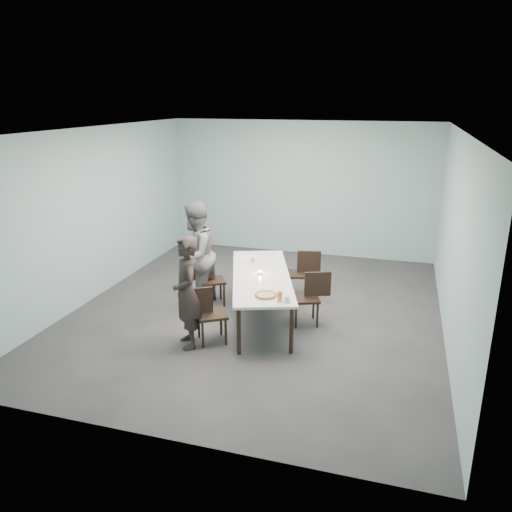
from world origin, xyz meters
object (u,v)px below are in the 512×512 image
(pizza, at_px, (266,295))
(amber_tumbler, at_px, (253,260))
(chair_near_right, at_px, (310,294))
(beer_glass, at_px, (280,296))
(chair_near_left, at_px, (206,311))
(diner_far, at_px, (195,255))
(water_tumbler, at_px, (287,299))
(diner_near, at_px, (187,293))
(chair_far_left, at_px, (208,277))
(tealight, at_px, (260,273))
(side_plate, at_px, (268,288))
(chair_far_right, at_px, (303,271))
(table, at_px, (261,278))

(pizza, xyz_separation_m, amber_tumbler, (-0.63, 1.43, 0.02))
(chair_near_right, height_order, beer_glass, beer_glass)
(chair_near_left, height_order, diner_far, diner_far)
(chair_near_left, bearing_deg, water_tumbler, -28.79)
(diner_near, bearing_deg, chair_near_left, 91.51)
(chair_far_left, relative_size, water_tumbler, 9.67)
(chair_near_right, xyz_separation_m, tealight, (-0.83, 0.00, 0.27))
(beer_glass, bearing_deg, chair_far_left, 141.84)
(chair_near_left, xyz_separation_m, chair_far_left, (-0.51, 1.33, 0.00))
(chair_near_left, distance_m, tealight, 1.22)
(side_plate, relative_size, amber_tumbler, 2.25)
(diner_near, bearing_deg, chair_far_right, 116.73)
(amber_tumbler, bearing_deg, chair_near_left, -97.54)
(beer_glass, bearing_deg, table, 119.32)
(chair_near_right, bearing_deg, amber_tumbler, -46.98)
(water_tumbler, bearing_deg, chair_far_left, 143.33)
(diner_far, height_order, tealight, diner_far)
(diner_far, bearing_deg, tealight, 86.63)
(diner_far, bearing_deg, water_tumbler, 63.51)
(chair_far_left, bearing_deg, amber_tumbler, -8.07)
(chair_far_left, bearing_deg, tealight, -44.83)
(table, height_order, amber_tumbler, amber_tumbler)
(chair_near_left, height_order, pizza, chair_near_left)
(chair_near_left, distance_m, amber_tumbler, 1.67)
(diner_near, relative_size, tealight, 29.50)
(chair_near_left, xyz_separation_m, chair_near_right, (1.34, 1.07, 0.00))
(tealight, height_order, amber_tumbler, amber_tumbler)
(chair_near_left, relative_size, tealight, 15.54)
(amber_tumbler, bearing_deg, chair_far_right, 33.14)
(chair_far_right, bearing_deg, beer_glass, 80.33)
(tealight, bearing_deg, diner_near, -120.58)
(table, bearing_deg, pizza, -70.02)
(chair_near_left, distance_m, diner_far, 1.50)
(table, xyz_separation_m, chair_far_left, (-1.04, 0.27, -0.19))
(chair_far_right, xyz_separation_m, diner_near, (-1.22, -2.31, 0.32))
(chair_far_right, bearing_deg, water_tumbler, 83.23)
(chair_far_left, distance_m, chair_far_right, 1.71)
(side_plate, bearing_deg, chair_far_left, 147.24)
(diner_near, distance_m, beer_glass, 1.32)
(side_plate, relative_size, water_tumbler, 2.00)
(chair_near_right, distance_m, chair_far_right, 1.13)
(chair_near_right, height_order, pizza, chair_near_right)
(chair_near_left, distance_m, water_tumbler, 1.23)
(chair_far_left, bearing_deg, side_plate, -63.20)
(table, relative_size, beer_glass, 18.34)
(beer_glass, bearing_deg, diner_near, -169.20)
(table, xyz_separation_m, chair_near_right, (0.81, 0.01, -0.19))
(table, bearing_deg, beer_glass, -60.68)
(chair_far_left, height_order, diner_far, diner_far)
(diner_near, bearing_deg, table, 112.98)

